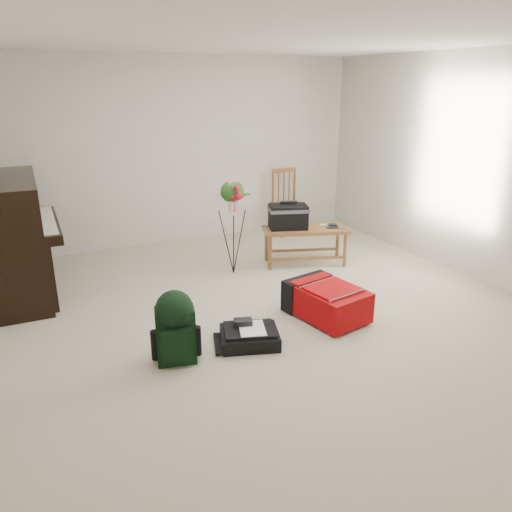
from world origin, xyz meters
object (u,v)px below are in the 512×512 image
red_suitcase (324,299)px  green_backpack (175,324)px  black_duffel (249,336)px  flower_stand (233,228)px  piano (16,241)px  bench (295,221)px  dining_chair (288,203)px

red_suitcase → green_backpack: 1.56m
red_suitcase → black_duffel: 0.91m
flower_stand → red_suitcase: bearing=-87.3°
piano → black_duffel: (1.75, -2.00, -0.52)m
bench → flower_stand: size_ratio=0.96×
dining_chair → green_backpack: size_ratio=1.54×
piano → bench: piano is taller
piano → green_backpack: bearing=-61.4°
piano → green_backpack: piano is taller
black_duffel → flower_stand: size_ratio=0.51×
black_duffel → green_backpack: 0.70m
dining_chair → red_suitcase: dining_chair is taller
piano → dining_chair: (3.63, 0.83, -0.14)m
piano → dining_chair: bearing=12.9°
black_duffel → green_backpack: (-0.65, -0.02, 0.26)m
green_backpack → flower_stand: 2.04m
bench → green_backpack: 2.53m
piano → red_suitcase: 3.21m
red_suitcase → bench: bearing=61.1°
bench → dining_chair: size_ratio=1.16×
dining_chair → flower_stand: flower_stand is taller
bench → dining_chair: bearing=83.2°
bench → dining_chair: (0.58, 1.25, -0.10)m
piano → black_duffel: 2.71m
red_suitcase → flower_stand: size_ratio=0.74×
red_suitcase → flower_stand: (-0.36, 1.42, 0.39)m
dining_chair → black_duffel: 3.42m
red_suitcase → green_backpack: size_ratio=1.37×
piano → green_backpack: size_ratio=2.43×
dining_chair → black_duffel: dining_chair is taller
bench → dining_chair: dining_chair is taller
red_suitcase → black_duffel: bearing=-177.9°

